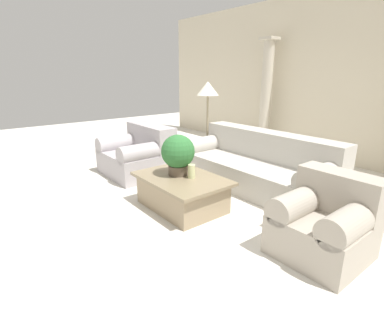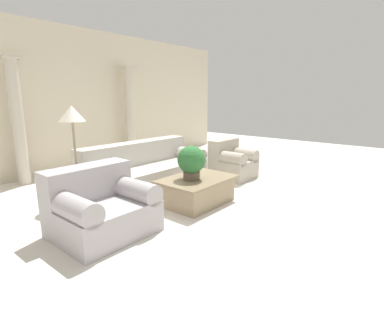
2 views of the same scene
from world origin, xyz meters
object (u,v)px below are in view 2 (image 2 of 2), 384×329
(sofa_long, at_px, (144,169))
(potted_plant, at_px, (191,161))
(coffee_table, at_px, (197,190))
(floor_lamp, at_px, (72,120))
(loveseat, at_px, (100,206))
(armchair, at_px, (232,161))

(sofa_long, distance_m, potted_plant, 1.43)
(coffee_table, distance_m, potted_plant, 0.51)
(potted_plant, relative_size, floor_lamp, 0.34)
(loveseat, bearing_deg, potted_plant, -9.06)
(loveseat, distance_m, potted_plant, 1.56)
(potted_plant, distance_m, floor_lamp, 1.94)
(sofa_long, xyz_separation_m, coffee_table, (-0.10, -1.39, -0.12))
(floor_lamp, xyz_separation_m, armchair, (2.91, -1.05, -1.00))
(sofa_long, height_order, loveseat, same)
(potted_plant, xyz_separation_m, armchair, (1.81, 0.42, -0.36))
(floor_lamp, bearing_deg, sofa_long, -4.58)
(sofa_long, height_order, coffee_table, sofa_long)
(loveseat, xyz_separation_m, armchair, (3.31, 0.18, -0.00))
(loveseat, bearing_deg, floor_lamp, 72.21)
(coffee_table, xyz_separation_m, armchair, (1.70, 0.45, 0.13))
(armchair, bearing_deg, sofa_long, 149.40)
(sofa_long, xyz_separation_m, potted_plant, (-0.22, -1.36, 0.38))
(sofa_long, bearing_deg, potted_plant, -98.98)
(coffee_table, xyz_separation_m, potted_plant, (-0.11, 0.03, 0.50))
(loveseat, distance_m, coffee_table, 1.63)
(sofa_long, bearing_deg, floor_lamp, 175.42)
(coffee_table, bearing_deg, sofa_long, 85.72)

